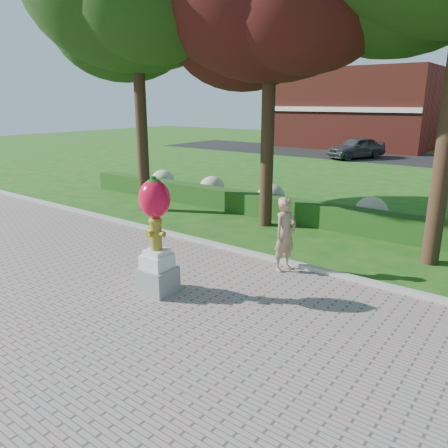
# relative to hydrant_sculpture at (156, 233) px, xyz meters

# --- Properties ---
(ground) EXTENTS (100.00, 100.00, 0.00)m
(ground) POSITION_rel_hydrant_sculpture_xyz_m (0.89, 0.28, -1.43)
(ground) COLOR #144F13
(ground) RESTS_ON ground
(walkway) EXTENTS (40.00, 14.00, 0.04)m
(walkway) POSITION_rel_hydrant_sculpture_xyz_m (0.89, -3.72, -1.41)
(walkway) COLOR gray
(walkway) RESTS_ON ground
(curb) EXTENTS (40.00, 0.18, 0.15)m
(curb) POSITION_rel_hydrant_sculpture_xyz_m (0.89, 3.28, -1.35)
(curb) COLOR #ADADA5
(curb) RESTS_ON ground
(lawn_hedge) EXTENTS (24.00, 0.70, 0.80)m
(lawn_hedge) POSITION_rel_hydrant_sculpture_xyz_m (0.89, 7.28, -1.03)
(lawn_hedge) COLOR #154614
(lawn_hedge) RESTS_ON ground
(hydrangea_row) EXTENTS (20.10, 1.10, 0.99)m
(hydrangea_row) POSITION_rel_hydrant_sculpture_xyz_m (1.46, 8.28, -0.88)
(hydrangea_row) COLOR #B7B58C
(hydrangea_row) RESTS_ON ground
(building_left) EXTENTS (14.00, 8.00, 7.00)m
(building_left) POSITION_rel_hydrant_sculpture_xyz_m (-9.11, 34.28, 2.07)
(building_left) COLOR maroon
(building_left) RESTS_ON ground
(hydrant_sculpture) EXTENTS (0.77, 0.75, 2.62)m
(hydrant_sculpture) POSITION_rel_hydrant_sculpture_xyz_m (0.00, 0.00, 0.00)
(hydrant_sculpture) COLOR gray
(hydrant_sculpture) RESTS_ON walkway
(woman) EXTENTS (0.59, 0.77, 1.88)m
(woman) POSITION_rel_hydrant_sculpture_xyz_m (1.58, 2.88, -0.45)
(woman) COLOR tan
(woman) RESTS_ON walkway
(parked_car) EXTENTS (3.68, 5.06, 1.60)m
(parked_car) POSITION_rel_hydrant_sculpture_xyz_m (-5.48, 25.96, -0.61)
(parked_car) COLOR #3B3D42
(parked_car) RESTS_ON street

